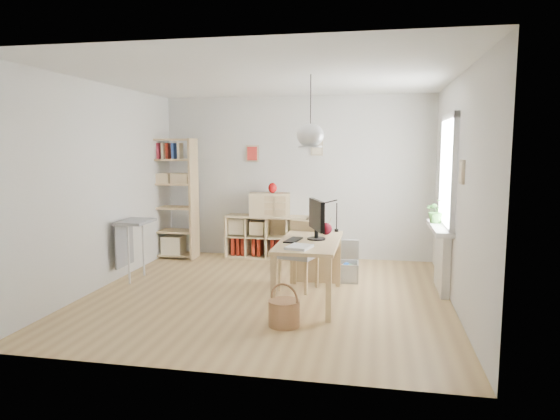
% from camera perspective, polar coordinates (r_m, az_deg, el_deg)
% --- Properties ---
extents(ground, '(4.50, 4.50, 0.00)m').
position_cam_1_polar(ground, '(6.44, -1.40, -9.62)').
color(ground, tan).
rests_on(ground, ground).
extents(room_shell, '(4.50, 4.50, 4.50)m').
position_cam_1_polar(room_shell, '(5.92, 3.49, 8.51)').
color(room_shell, white).
rests_on(room_shell, ground).
extents(window_unit, '(0.07, 1.16, 1.46)m').
position_cam_1_polar(window_unit, '(6.69, 18.75, 4.13)').
color(window_unit, white).
rests_on(window_unit, ground).
extents(radiator, '(0.10, 0.80, 0.80)m').
position_cam_1_polar(radiator, '(6.84, 18.06, -5.52)').
color(radiator, white).
rests_on(radiator, ground).
extents(windowsill, '(0.22, 1.20, 0.06)m').
position_cam_1_polar(windowsill, '(6.75, 17.78, -1.95)').
color(windowsill, white).
rests_on(windowsill, radiator).
extents(desk, '(0.70, 1.50, 0.75)m').
position_cam_1_polar(desk, '(6.04, 3.39, -4.34)').
color(desk, tan).
rests_on(desk, ground).
extents(cube_shelf, '(1.40, 0.38, 0.72)m').
position_cam_1_polar(cube_shelf, '(8.44, -1.52, -3.45)').
color(cube_shelf, beige).
rests_on(cube_shelf, ground).
extents(tall_bookshelf, '(0.80, 0.38, 2.00)m').
position_cam_1_polar(tall_bookshelf, '(8.54, -12.26, 1.86)').
color(tall_bookshelf, tan).
rests_on(tall_bookshelf, ground).
extents(side_table, '(0.40, 0.55, 0.85)m').
position_cam_1_polar(side_table, '(7.30, -16.65, -2.52)').
color(side_table, '#9C9C9F').
rests_on(side_table, ground).
extents(chair, '(0.53, 0.53, 0.88)m').
position_cam_1_polar(chair, '(6.60, 2.36, -4.69)').
color(chair, '#9C9C9F').
rests_on(chair, ground).
extents(wicker_basket, '(0.33, 0.33, 0.46)m').
position_cam_1_polar(wicker_basket, '(5.34, 0.47, -11.57)').
color(wicker_basket, '#9E6C47').
rests_on(wicker_basket, ground).
extents(storage_chest, '(0.53, 0.59, 0.54)m').
position_cam_1_polar(storage_chest, '(7.14, 6.95, -6.50)').
color(storage_chest, silver).
rests_on(storage_chest, ground).
extents(monitor, '(0.25, 0.54, 0.49)m').
position_cam_1_polar(monitor, '(6.03, 4.20, -0.84)').
color(monitor, black).
rests_on(monitor, desk).
extents(keyboard, '(0.19, 0.38, 0.02)m').
position_cam_1_polar(keyboard, '(5.98, 1.53, -3.45)').
color(keyboard, black).
rests_on(keyboard, desk).
extents(task_lamp, '(0.38, 0.14, 0.41)m').
position_cam_1_polar(task_lamp, '(6.58, 4.85, -0.12)').
color(task_lamp, black).
rests_on(task_lamp, desk).
extents(yarn_ball, '(0.16, 0.16, 0.16)m').
position_cam_1_polar(yarn_ball, '(6.40, 5.28, -2.14)').
color(yarn_ball, '#44090E').
rests_on(yarn_ball, desk).
extents(paper_tray, '(0.30, 0.35, 0.03)m').
position_cam_1_polar(paper_tray, '(5.55, 2.22, -4.25)').
color(paper_tray, white).
rests_on(paper_tray, desk).
extents(drawer_chest, '(0.71, 0.40, 0.38)m').
position_cam_1_polar(drawer_chest, '(8.30, -1.18, 0.64)').
color(drawer_chest, beige).
rests_on(drawer_chest, cube_shelf).
extents(red_vase, '(0.14, 0.14, 0.17)m').
position_cam_1_polar(red_vase, '(8.26, -0.86, 2.54)').
color(red_vase, maroon).
rests_on(red_vase, drawer_chest).
extents(potted_plant, '(0.33, 0.30, 0.32)m').
position_cam_1_polar(potted_plant, '(6.94, 17.47, -0.09)').
color(potted_plant, '#356A27').
rests_on(potted_plant, windowsill).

